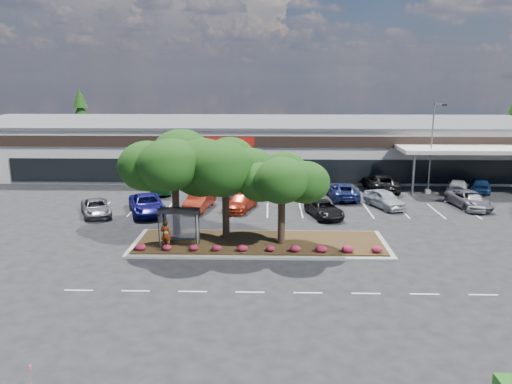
{
  "coord_description": "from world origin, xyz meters",
  "views": [
    {
      "loc": [
        -1.39,
        -29.63,
        11.65
      ],
      "look_at": [
        -2.42,
        9.41,
        2.6
      ],
      "focal_mm": 35.0,
      "sensor_mm": 36.0,
      "label": 1
    }
  ],
  "objects_px": {
    "light_pole": "(432,154)",
    "survey_stake": "(30,374)",
    "car_1": "(147,204)",
    "car_0": "(96,208)"
  },
  "relations": [
    {
      "from": "car_0",
      "to": "car_1",
      "type": "height_order",
      "value": "car_1"
    },
    {
      "from": "car_0",
      "to": "car_1",
      "type": "distance_m",
      "value": 4.31
    },
    {
      "from": "car_0",
      "to": "car_1",
      "type": "bearing_deg",
      "value": -15.89
    },
    {
      "from": "car_1",
      "to": "car_0",
      "type": "bearing_deg",
      "value": 168.53
    },
    {
      "from": "light_pole",
      "to": "survey_stake",
      "type": "distance_m",
      "value": 42.1
    },
    {
      "from": "survey_stake",
      "to": "car_1",
      "type": "distance_m",
      "value": 25.11
    },
    {
      "from": "light_pole",
      "to": "car_0",
      "type": "distance_m",
      "value": 32.66
    },
    {
      "from": "light_pole",
      "to": "car_1",
      "type": "bearing_deg",
      "value": -162.77
    },
    {
      "from": "car_1",
      "to": "light_pole",
      "type": "bearing_deg",
      "value": -2.71
    },
    {
      "from": "light_pole",
      "to": "survey_stake",
      "type": "height_order",
      "value": "light_pole"
    }
  ]
}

